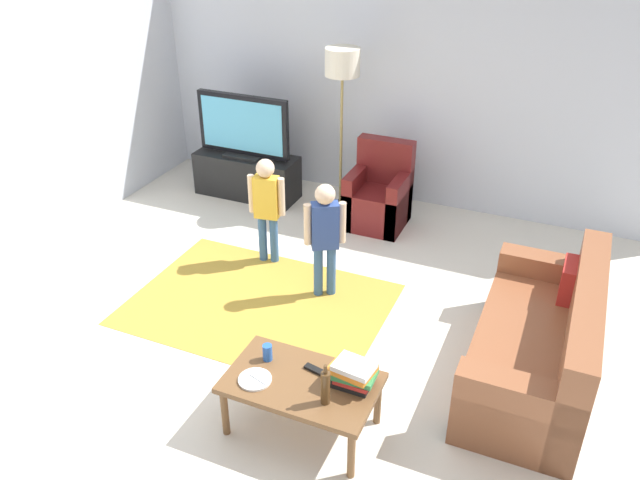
{
  "coord_description": "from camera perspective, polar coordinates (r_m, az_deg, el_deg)",
  "views": [
    {
      "loc": [
        1.84,
        -3.64,
        3.29
      ],
      "look_at": [
        0.0,
        0.6,
        0.65
      ],
      "focal_mm": 36.0,
      "sensor_mm": 36.0,
      "label": 1
    }
  ],
  "objects": [
    {
      "name": "area_rug",
      "position": [
        5.7,
        -5.47,
        -5.68
      ],
      "size": [
        2.2,
        1.6,
        0.01
      ],
      "primitive_type": "cube",
      "color": "#B28C33",
      "rests_on": "ground"
    },
    {
      "name": "armchair",
      "position": [
        6.88,
        5.29,
        3.79
      ],
      "size": [
        0.6,
        0.6,
        0.9
      ],
      "color": "maroon",
      "rests_on": "ground"
    },
    {
      "name": "bottle",
      "position": [
        4.05,
        0.48,
        -12.95
      ],
      "size": [
        0.06,
        0.06,
        0.3
      ],
      "color": "#4C3319",
      "rests_on": "coffee_table"
    },
    {
      "name": "child_center",
      "position": [
        5.47,
        0.44,
        0.85
      ],
      "size": [
        0.32,
        0.23,
        1.08
      ],
      "color": "#33598C",
      "rests_on": "ground"
    },
    {
      "name": "child_near_tv",
      "position": [
        6.01,
        -4.76,
        3.42
      ],
      "size": [
        0.35,
        0.17,
        1.06
      ],
      "color": "#33598C",
      "rests_on": "ground"
    },
    {
      "name": "tv_remote",
      "position": [
        4.34,
        -0.36,
        -11.49
      ],
      "size": [
        0.18,
        0.08,
        0.02
      ],
      "primitive_type": "cube",
      "rotation": [
        0.0,
        0.0,
        -0.2
      ],
      "color": "black",
      "rests_on": "coffee_table"
    },
    {
      "name": "floor_lamp",
      "position": [
        6.78,
        2.0,
        14.77
      ],
      "size": [
        0.36,
        0.36,
        1.78
      ],
      "color": "#262626",
      "rests_on": "ground"
    },
    {
      "name": "book_stack",
      "position": [
        4.2,
        3.01,
        -11.75
      ],
      "size": [
        0.31,
        0.25,
        0.18
      ],
      "color": "black",
      "rests_on": "coffee_table"
    },
    {
      "name": "wall_back",
      "position": [
        7.16,
        7.9,
        13.72
      ],
      "size": [
        6.0,
        0.12,
        2.7
      ],
      "primitive_type": "cube",
      "color": "silver",
      "rests_on": "ground"
    },
    {
      "name": "ground",
      "position": [
        5.25,
        -2.65,
        -9.18
      ],
      "size": [
        7.8,
        7.8,
        0.0
      ],
      "primitive_type": "plane",
      "color": "beige"
    },
    {
      "name": "tv",
      "position": [
        7.3,
        -6.84,
        9.96
      ],
      "size": [
        1.1,
        0.28,
        0.71
      ],
      "color": "black",
      "rests_on": "tv_stand"
    },
    {
      "name": "plate",
      "position": [
        4.3,
        -5.8,
        -12.23
      ],
      "size": [
        0.22,
        0.22,
        0.02
      ],
      "color": "white",
      "rests_on": "coffee_table"
    },
    {
      "name": "tv_stand",
      "position": [
        7.54,
        -6.49,
        5.7
      ],
      "size": [
        1.2,
        0.44,
        0.5
      ],
      "color": "black",
      "rests_on": "ground"
    },
    {
      "name": "soda_can",
      "position": [
        4.42,
        -4.69,
        -9.93
      ],
      "size": [
        0.07,
        0.07,
        0.12
      ],
      "primitive_type": "cylinder",
      "color": "#2659B2",
      "rests_on": "coffee_table"
    },
    {
      "name": "coffee_table",
      "position": [
        4.32,
        -1.64,
        -12.86
      ],
      "size": [
        1.0,
        0.6,
        0.42
      ],
      "color": "brown",
      "rests_on": "ground"
    },
    {
      "name": "couch",
      "position": [
        5.02,
        19.31,
        -9.04
      ],
      "size": [
        0.8,
        1.8,
        0.86
      ],
      "color": "brown",
      "rests_on": "ground"
    }
  ]
}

